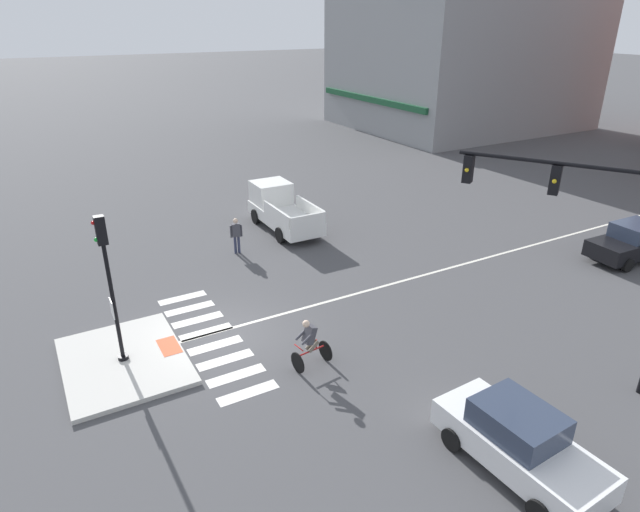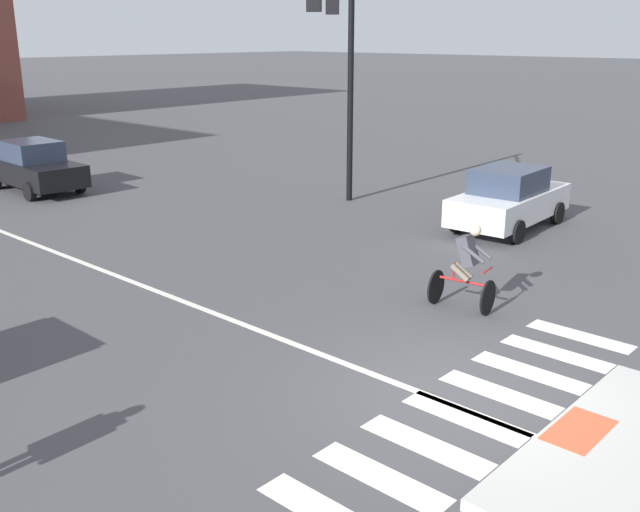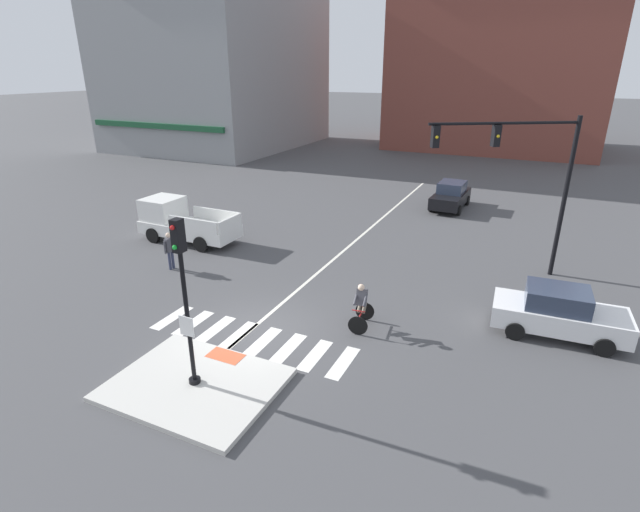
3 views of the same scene
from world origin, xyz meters
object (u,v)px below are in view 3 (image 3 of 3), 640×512
Objects in this scene: pickup_truck_white_cross_left at (182,222)px; signal_pole at (184,290)px; car_white_cross_right at (559,312)px; cyclist at (361,305)px; car_black_eastbound_distant at (451,195)px; traffic_light_mast at (525,168)px; pedestrian_at_curb_left at (170,248)px.

signal_pole is at bearing -48.61° from pickup_truck_white_cross_left.
cyclist reaches higher than car_white_cross_right.
cyclist reaches higher than car_black_eastbound_distant.
pickup_truck_white_cross_left is at bearing -133.53° from car_black_eastbound_distant.
traffic_light_mast is at bearing 58.42° from signal_pole.
traffic_light_mast reaches higher than cyclist.
pickup_truck_white_cross_left is at bearing 158.56° from cyclist.
car_white_cross_right is 0.82× the size of pickup_truck_white_cross_left.
signal_pole is 1.12× the size of car_white_cross_right.
traffic_light_mast is (7.13, 11.60, 1.61)m from signal_pole.
car_black_eastbound_distant is (-6.09, 13.85, 0.00)m from car_white_cross_right.
cyclist is (11.28, -4.43, -0.11)m from pickup_truck_white_cross_left.
car_white_cross_right is at bearing 39.05° from signal_pole.
traffic_light_mast is 11.09m from car_black_eastbound_distant.
pickup_truck_white_cross_left reaches higher than car_black_eastbound_distant.
car_black_eastbound_distant is at bearing 113.73° from car_white_cross_right.
pickup_truck_white_cross_left is 3.76m from pedestrian_at_curb_left.
pickup_truck_white_cross_left is (-17.23, 2.12, 0.17)m from car_white_cross_right.
signal_pole is 9.03m from pedestrian_at_curb_left.
pickup_truck_white_cross_left is at bearing 122.64° from pedestrian_at_curb_left.
pedestrian_at_curb_left is at bearing 172.23° from cyclist.
car_black_eastbound_distant is (-4.26, 9.51, -3.77)m from traffic_light_mast.
cyclist is (-4.12, -6.65, -3.71)m from traffic_light_mast.
signal_pole is at bearing -44.88° from pedestrian_at_curb_left.
pickup_truck_white_cross_left is (-8.27, 9.39, -2.00)m from signal_pole.
pickup_truck_white_cross_left is 3.04× the size of cyclist.
pickup_truck_white_cross_left is (-15.41, -2.22, -3.61)m from traffic_light_mast.
car_white_cross_right is at bearing -7.01° from pickup_truck_white_cross_left.
car_white_cross_right is 17.36m from pickup_truck_white_cross_left.
pedestrian_at_curb_left reaches higher than car_white_cross_right.
signal_pole is 21.42m from car_black_eastbound_distant.
pedestrian_at_curb_left is at bearing -176.05° from car_white_cross_right.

